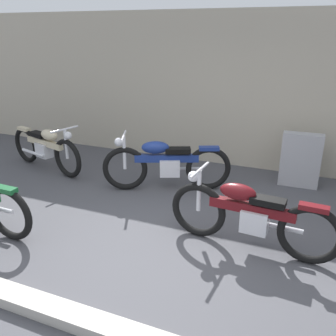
{
  "coord_description": "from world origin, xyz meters",
  "views": [
    {
      "loc": [
        1.58,
        -3.43,
        2.51
      ],
      "look_at": [
        -0.41,
        1.34,
        0.55
      ],
      "focal_mm": 38.95,
      "sensor_mm": 36.0,
      "label": 1
    }
  ],
  "objects_px": {
    "motorcycle_maroon": "(250,215)",
    "motorcycle_blue": "(166,164)",
    "stone_marker": "(300,160)",
    "motorcycle_cream": "(46,147)"
  },
  "relations": [
    {
      "from": "motorcycle_maroon",
      "to": "motorcycle_blue",
      "type": "xyz_separation_m",
      "value": [
        -1.61,
        1.23,
        0.01
      ]
    },
    {
      "from": "stone_marker",
      "to": "motorcycle_blue",
      "type": "relative_size",
      "value": 0.47
    },
    {
      "from": "stone_marker",
      "to": "motorcycle_maroon",
      "type": "height_order",
      "value": "motorcycle_maroon"
    },
    {
      "from": "motorcycle_maroon",
      "to": "stone_marker",
      "type": "bearing_deg",
      "value": -96.78
    },
    {
      "from": "stone_marker",
      "to": "motorcycle_maroon",
      "type": "relative_size",
      "value": 0.45
    },
    {
      "from": "stone_marker",
      "to": "motorcycle_cream",
      "type": "distance_m",
      "value": 4.61
    },
    {
      "from": "stone_marker",
      "to": "motorcycle_maroon",
      "type": "xyz_separation_m",
      "value": [
        -0.42,
        -2.26,
        -0.01
      ]
    },
    {
      "from": "motorcycle_maroon",
      "to": "motorcycle_blue",
      "type": "height_order",
      "value": "motorcycle_blue"
    },
    {
      "from": "motorcycle_maroon",
      "to": "motorcycle_blue",
      "type": "relative_size",
      "value": 1.05
    },
    {
      "from": "motorcycle_maroon",
      "to": "motorcycle_cream",
      "type": "relative_size",
      "value": 1.04
    }
  ]
}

